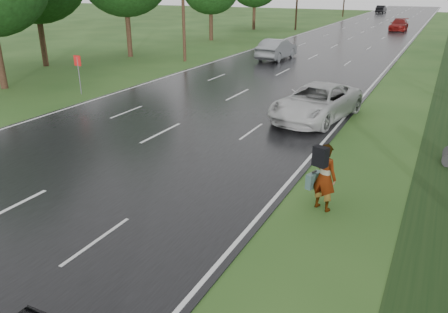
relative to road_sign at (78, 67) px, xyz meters
name	(u,v)px	position (x,y,z in m)	size (l,w,h in m)	color
ground	(5,212)	(8.50, -12.00, -1.64)	(220.00, 220.00, 0.00)	#25491A
road	(345,41)	(8.50, 33.00, -1.62)	(14.00, 180.00, 0.04)	black
edge_stripe_east	(408,44)	(15.25, 33.00, -1.60)	(0.12, 180.00, 0.01)	silver
edge_stripe_west	(289,38)	(1.75, 33.00, -1.60)	(0.12, 180.00, 0.01)	silver
center_line	(345,41)	(8.50, 33.00, -1.60)	(0.12, 180.00, 0.01)	silver
road_sign	(78,67)	(0.00, 0.00, 0.00)	(0.50, 0.06, 2.30)	slate
pedestrian	(324,176)	(16.67, -7.61, -0.59)	(0.99, 1.01, 2.04)	#A5998C
white_pickup	(316,102)	(14.00, 1.22, -0.78)	(2.74, 5.94, 1.65)	silver
silver_sedan	(277,49)	(6.00, 17.31, -0.74)	(1.83, 5.26, 1.73)	#9C9FA5
far_car_red	(399,25)	(12.53, 48.28, -0.82)	(2.18, 5.36, 1.56)	maroon
far_car_dark	(381,9)	(4.42, 87.88, -0.80)	(1.70, 4.86, 1.60)	black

